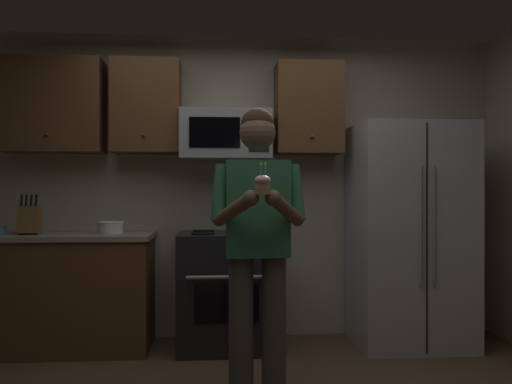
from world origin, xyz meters
TOP-DOWN VIEW (x-y plane):
  - wall_back at (0.00, 1.75)m, footprint 4.40×0.10m
  - oven_range at (-0.15, 1.36)m, footprint 0.76×0.70m
  - microwave at (-0.15, 1.48)m, footprint 0.74×0.41m
  - refrigerator at (1.35, 1.32)m, footprint 0.90×0.75m
  - cabinet_row_upper at (-0.72, 1.53)m, footprint 2.78×0.36m
  - counter_left at (-1.45, 1.38)m, footprint 1.44×0.66m
  - knife_block at (-1.67, 1.33)m, footprint 0.16×0.15m
  - bowl_large_white at (-1.06, 1.38)m, footprint 0.20×0.20m
  - person at (0.02, 0.26)m, footprint 0.60×0.48m
  - cupcake at (0.02, -0.07)m, footprint 0.09×0.09m

SIDE VIEW (x-z plane):
  - oven_range at x=-0.15m, z-range 0.00..0.93m
  - counter_left at x=-1.45m, z-range 0.00..0.92m
  - refrigerator at x=1.35m, z-range 0.00..1.80m
  - bowl_large_white at x=-1.06m, z-range 0.92..1.02m
  - person at x=0.02m, z-range 0.11..1.88m
  - knife_block at x=-1.67m, z-range 0.87..1.19m
  - cupcake at x=0.02m, z-range 1.21..1.38m
  - wall_back at x=0.00m, z-range 0.00..2.60m
  - microwave at x=-0.15m, z-range 1.52..1.92m
  - cabinet_row_upper at x=-0.72m, z-range 1.57..2.33m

